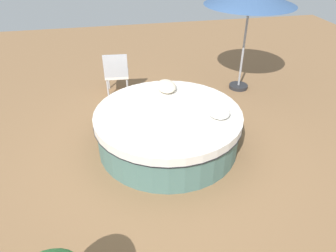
% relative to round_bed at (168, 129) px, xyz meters
% --- Properties ---
extents(ground_plane, '(16.00, 16.00, 0.00)m').
position_rel_round_bed_xyz_m(ground_plane, '(0.00, 0.00, -0.35)').
color(ground_plane, olive).
extents(round_bed, '(2.50, 2.50, 0.69)m').
position_rel_round_bed_xyz_m(round_bed, '(0.00, 0.00, 0.00)').
color(round_bed, '#4C726B').
rests_on(round_bed, ground_plane).
extents(throw_pillow_0, '(0.50, 0.38, 0.15)m').
position_rel_round_bed_xyz_m(throw_pillow_0, '(-0.25, -0.78, 0.41)').
color(throw_pillow_0, white).
rests_on(throw_pillow_0, round_bed).
extents(throw_pillow_1, '(0.52, 0.36, 0.16)m').
position_rel_round_bed_xyz_m(throw_pillow_1, '(0.81, -0.13, 0.42)').
color(throw_pillow_1, beige).
rests_on(throw_pillow_1, round_bed).
extents(patio_chair, '(0.54, 0.56, 0.98)m').
position_rel_round_bed_xyz_m(patio_chair, '(2.20, 0.73, 0.21)').
color(patio_chair, '#B7B7BC').
rests_on(patio_chair, ground_plane).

